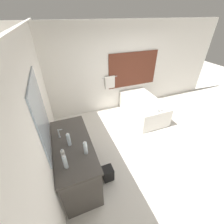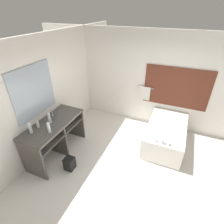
{
  "view_description": "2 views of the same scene",
  "coord_description": "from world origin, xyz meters",
  "px_view_note": "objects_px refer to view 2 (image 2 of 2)",
  "views": [
    {
      "loc": [
        -1.88,
        -2.05,
        2.86
      ],
      "look_at": [
        -0.79,
        0.72,
        0.86
      ],
      "focal_mm": 24.0,
      "sensor_mm": 36.0,
      "label": 1
    },
    {
      "loc": [
        0.64,
        -2.46,
        3.18
      ],
      "look_at": [
        -0.77,
        0.84,
        0.97
      ],
      "focal_mm": 28.0,
      "sensor_mm": 36.0,
      "label": 2
    }
  ],
  "objects_px": {
    "bathtub": "(166,134)",
    "water_bottle_1": "(30,128)",
    "water_bottle_3": "(49,118)",
    "soap_dispenser": "(38,124)",
    "water_bottle_2": "(49,128)",
    "waste_bin": "(70,163)"
  },
  "relations": [
    {
      "from": "water_bottle_1",
      "to": "water_bottle_3",
      "type": "bearing_deg",
      "value": 75.76
    },
    {
      "from": "bathtub",
      "to": "soap_dispenser",
      "type": "bearing_deg",
      "value": -146.99
    },
    {
      "from": "bathtub",
      "to": "water_bottle_1",
      "type": "distance_m",
      "value": 3.23
    },
    {
      "from": "water_bottle_2",
      "to": "water_bottle_3",
      "type": "height_order",
      "value": "water_bottle_3"
    },
    {
      "from": "water_bottle_2",
      "to": "water_bottle_3",
      "type": "bearing_deg",
      "value": 128.56
    },
    {
      "from": "bathtub",
      "to": "waste_bin",
      "type": "xyz_separation_m",
      "value": [
        -1.82,
        -1.7,
        -0.17
      ]
    },
    {
      "from": "bathtub",
      "to": "soap_dispenser",
      "type": "height_order",
      "value": "soap_dispenser"
    },
    {
      "from": "waste_bin",
      "to": "bathtub",
      "type": "bearing_deg",
      "value": 43.05
    },
    {
      "from": "water_bottle_3",
      "to": "soap_dispenser",
      "type": "relative_size",
      "value": 1.53
    },
    {
      "from": "water_bottle_3",
      "to": "soap_dispenser",
      "type": "distance_m",
      "value": 0.27
    },
    {
      "from": "soap_dispenser",
      "to": "waste_bin",
      "type": "relative_size",
      "value": 0.58
    },
    {
      "from": "bathtub",
      "to": "water_bottle_1",
      "type": "height_order",
      "value": "water_bottle_1"
    },
    {
      "from": "water_bottle_2",
      "to": "water_bottle_1",
      "type": "bearing_deg",
      "value": -154.41
    },
    {
      "from": "water_bottle_3",
      "to": "waste_bin",
      "type": "distance_m",
      "value": 1.11
    },
    {
      "from": "water_bottle_1",
      "to": "water_bottle_3",
      "type": "relative_size",
      "value": 0.96
    },
    {
      "from": "water_bottle_3",
      "to": "waste_bin",
      "type": "height_order",
      "value": "water_bottle_3"
    },
    {
      "from": "water_bottle_3",
      "to": "soap_dispenser",
      "type": "bearing_deg",
      "value": -119.42
    },
    {
      "from": "soap_dispenser",
      "to": "waste_bin",
      "type": "height_order",
      "value": "soap_dispenser"
    },
    {
      "from": "waste_bin",
      "to": "soap_dispenser",
      "type": "bearing_deg",
      "value": 176.2
    },
    {
      "from": "bathtub",
      "to": "water_bottle_2",
      "type": "xyz_separation_m",
      "value": [
        -2.19,
        -1.71,
        0.72
      ]
    },
    {
      "from": "soap_dispenser",
      "to": "waste_bin",
      "type": "distance_m",
      "value": 1.11
    },
    {
      "from": "water_bottle_2",
      "to": "soap_dispenser",
      "type": "height_order",
      "value": "water_bottle_2"
    }
  ]
}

